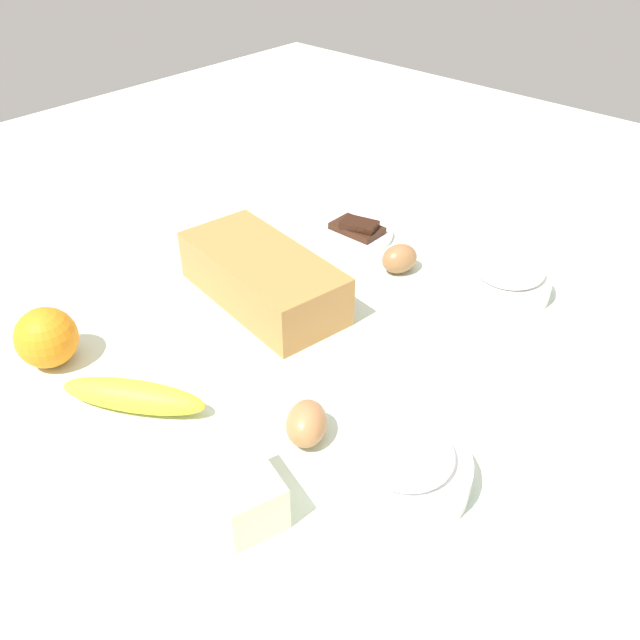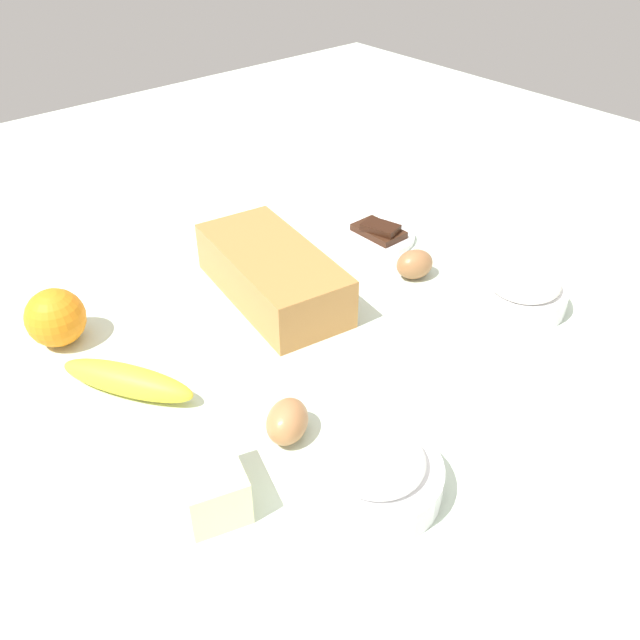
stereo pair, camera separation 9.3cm
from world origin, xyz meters
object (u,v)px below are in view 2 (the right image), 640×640
object	(u,v)px
loaf_pan	(272,273)
banana	(127,380)
egg_beside_bowl	(415,264)
sugar_bowl	(376,472)
butter_block	(211,483)
flour_bowl	(523,291)
orange_fruit	(56,318)
chocolate_plate	(379,234)
egg_near_butter	(287,421)

from	to	relation	value
loaf_pan	banana	bearing A→B (deg)	-69.55
egg_beside_bowl	sugar_bowl	bearing A→B (deg)	-52.61
sugar_bowl	butter_block	xyz separation A→B (m)	(-0.10, -0.14, -0.00)
flour_bowl	orange_fruit	bearing A→B (deg)	-123.50
loaf_pan	sugar_bowl	xyz separation A→B (m)	(0.38, -0.15, -0.01)
flour_bowl	chocolate_plate	distance (m)	0.29
orange_fruit	egg_beside_bowl	distance (m)	0.55
banana	egg_beside_bowl	size ratio (longest dim) A/B	3.05
loaf_pan	sugar_bowl	world-z (taller)	loaf_pan
orange_fruit	chocolate_plate	xyz separation A→B (m)	(0.08, 0.55, -0.03)
butter_block	egg_near_butter	xyz separation A→B (m)	(-0.02, 0.12, -0.01)
egg_near_butter	chocolate_plate	distance (m)	0.51
banana	chocolate_plate	xyz separation A→B (m)	(-0.08, 0.53, -0.01)
butter_block	egg_near_butter	world-z (taller)	butter_block
egg_near_butter	loaf_pan	bearing A→B (deg)	145.79
orange_fruit	egg_near_butter	xyz separation A→B (m)	(0.36, 0.13, -0.02)
loaf_pan	chocolate_plate	xyz separation A→B (m)	(-0.02, 0.25, -0.03)
flour_bowl	banana	bearing A→B (deg)	-111.53
banana	orange_fruit	bearing A→B (deg)	-172.15
loaf_pan	flour_bowl	world-z (taller)	loaf_pan
loaf_pan	sugar_bowl	size ratio (longest dim) A/B	2.01
sugar_bowl	orange_fruit	distance (m)	0.51
loaf_pan	banana	distance (m)	0.29
flour_bowl	sugar_bowl	xyz separation A→B (m)	(0.11, -0.42, 0.00)
orange_fruit	butter_block	distance (m)	0.38
flour_bowl	egg_near_butter	distance (m)	0.44
sugar_bowl	banana	distance (m)	0.35
orange_fruit	egg_near_butter	bearing A→B (deg)	19.96
sugar_bowl	flour_bowl	bearing A→B (deg)	104.54
banana	egg_beside_bowl	world-z (taller)	egg_beside_bowl
sugar_bowl	chocolate_plate	bearing A→B (deg)	134.83
loaf_pan	chocolate_plate	distance (m)	0.26
banana	butter_block	size ratio (longest dim) A/B	2.11
flour_bowl	egg_beside_bowl	bearing A→B (deg)	-160.32
banana	orange_fruit	world-z (taller)	orange_fruit
egg_near_butter	egg_beside_bowl	xyz separation A→B (m)	(-0.15, 0.38, -0.00)
sugar_bowl	egg_near_butter	bearing A→B (deg)	-170.59
flour_bowl	sugar_bowl	world-z (taller)	sugar_bowl
sugar_bowl	loaf_pan	bearing A→B (deg)	158.38
loaf_pan	egg_beside_bowl	bearing A→B (deg)	71.81
butter_block	sugar_bowl	bearing A→B (deg)	54.26
chocolate_plate	banana	bearing A→B (deg)	-81.79
flour_bowl	banana	world-z (taller)	flour_bowl
sugar_bowl	chocolate_plate	size ratio (longest dim) A/B	1.14
loaf_pan	egg_near_butter	world-z (taller)	loaf_pan
flour_bowl	orange_fruit	size ratio (longest dim) A/B	1.60
egg_near_butter	chocolate_plate	bearing A→B (deg)	122.77
banana	butter_block	bearing A→B (deg)	-3.98
loaf_pan	banana	world-z (taller)	loaf_pan
flour_bowl	banana	size ratio (longest dim) A/B	0.70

